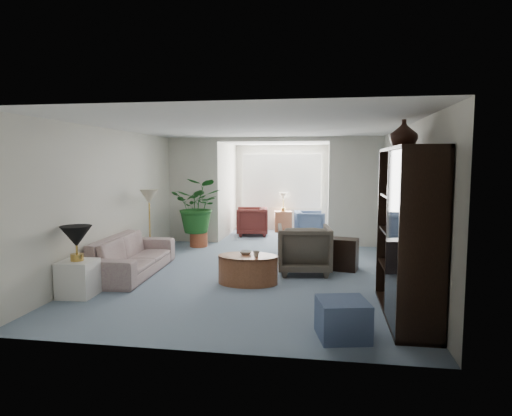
% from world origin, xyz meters
% --- Properties ---
extents(floor, '(6.00, 6.00, 0.00)m').
position_xyz_m(floor, '(0.00, 0.00, 0.00)').
color(floor, gray).
rests_on(floor, ground).
extents(sunroom_floor, '(2.60, 2.60, 0.00)m').
position_xyz_m(sunroom_floor, '(0.00, 4.10, 0.00)').
color(sunroom_floor, gray).
rests_on(sunroom_floor, ground).
extents(back_pier_left, '(1.20, 0.12, 2.50)m').
position_xyz_m(back_pier_left, '(-1.90, 3.00, 1.25)').
color(back_pier_left, silver).
rests_on(back_pier_left, ground).
extents(back_pier_right, '(1.20, 0.12, 2.50)m').
position_xyz_m(back_pier_right, '(1.90, 3.00, 1.25)').
color(back_pier_right, silver).
rests_on(back_pier_right, ground).
extents(back_header, '(2.60, 0.12, 0.10)m').
position_xyz_m(back_header, '(0.00, 3.00, 2.45)').
color(back_header, silver).
rests_on(back_header, back_pier_left).
extents(window_pane, '(2.20, 0.02, 1.50)m').
position_xyz_m(window_pane, '(0.00, 5.18, 1.40)').
color(window_pane, white).
extents(window_blinds, '(2.20, 0.02, 1.50)m').
position_xyz_m(window_blinds, '(0.00, 5.15, 1.40)').
color(window_blinds, white).
extents(framed_picture, '(0.04, 0.50, 0.40)m').
position_xyz_m(framed_picture, '(2.46, -0.10, 1.70)').
color(framed_picture, '#AFA28C').
extents(sofa, '(0.97, 2.25, 0.65)m').
position_xyz_m(sofa, '(-2.06, -0.12, 0.32)').
color(sofa, '#BBAE9E').
rests_on(sofa, ground).
extents(end_table, '(0.49, 0.49, 0.52)m').
position_xyz_m(end_table, '(-2.26, -1.47, 0.26)').
color(end_table, white).
rests_on(end_table, ground).
extents(table_lamp, '(0.44, 0.44, 0.30)m').
position_xyz_m(table_lamp, '(-2.26, -1.47, 0.87)').
color(table_lamp, black).
rests_on(table_lamp, end_table).
extents(floor_lamp, '(0.36, 0.36, 0.28)m').
position_xyz_m(floor_lamp, '(-2.18, 0.98, 1.25)').
color(floor_lamp, beige).
rests_on(floor_lamp, ground).
extents(coffee_table, '(1.14, 1.14, 0.45)m').
position_xyz_m(coffee_table, '(0.03, -0.42, 0.23)').
color(coffee_table, '#995937').
rests_on(coffee_table, ground).
extents(coffee_bowl, '(0.23, 0.23, 0.05)m').
position_xyz_m(coffee_bowl, '(-0.02, -0.32, 0.47)').
color(coffee_bowl, beige).
rests_on(coffee_bowl, coffee_table).
extents(coffee_cup, '(0.12, 0.12, 0.10)m').
position_xyz_m(coffee_cup, '(0.18, -0.52, 0.50)').
color(coffee_cup, beige).
rests_on(coffee_cup, coffee_table).
extents(wingback_chair, '(1.00, 1.02, 0.83)m').
position_xyz_m(wingback_chair, '(0.87, 0.42, 0.42)').
color(wingback_chair, '#5C5648').
rests_on(wingback_chair, ground).
extents(side_table_dark, '(0.54, 0.47, 0.57)m').
position_xyz_m(side_table_dark, '(1.57, 0.72, 0.28)').
color(side_table_dark, black).
rests_on(side_table_dark, ground).
extents(entertainment_cabinet, '(0.50, 1.89, 2.10)m').
position_xyz_m(entertainment_cabinet, '(2.23, -1.59, 1.05)').
color(entertainment_cabinet, black).
rests_on(entertainment_cabinet, ground).
extents(cabinet_urn, '(0.36, 0.36, 0.37)m').
position_xyz_m(cabinet_urn, '(2.23, -1.09, 2.29)').
color(cabinet_urn, black).
rests_on(cabinet_urn, entertainment_cabinet).
extents(ottoman, '(0.63, 0.63, 0.42)m').
position_xyz_m(ottoman, '(1.44, -2.41, 0.21)').
color(ottoman, slate).
rests_on(ottoman, ground).
extents(plant_pot, '(0.40, 0.40, 0.32)m').
position_xyz_m(plant_pot, '(-1.62, 2.44, 0.16)').
color(plant_pot, '#A14C2E').
rests_on(plant_pot, ground).
extents(house_plant, '(1.12, 0.97, 1.24)m').
position_xyz_m(house_plant, '(-1.62, 2.44, 0.94)').
color(house_plant, '#1D571F').
rests_on(house_plant, plant_pot).
extents(sunroom_chair_blue, '(0.83, 0.82, 0.67)m').
position_xyz_m(sunroom_chair_blue, '(0.83, 4.16, 0.34)').
color(sunroom_chair_blue, slate).
rests_on(sunroom_chair_blue, ground).
extents(sunroom_chair_maroon, '(0.92, 0.90, 0.74)m').
position_xyz_m(sunroom_chair_maroon, '(-0.67, 4.16, 0.37)').
color(sunroom_chair_maroon, maroon).
rests_on(sunroom_chair_maroon, ground).
extents(sunroom_table, '(0.51, 0.43, 0.57)m').
position_xyz_m(sunroom_table, '(0.08, 4.91, 0.29)').
color(sunroom_table, '#995937').
rests_on(sunroom_table, ground).
extents(shelf_clutter, '(0.30, 1.15, 1.06)m').
position_xyz_m(shelf_clutter, '(2.18, -1.70, 1.09)').
color(shelf_clutter, '#292623').
rests_on(shelf_clutter, entertainment_cabinet).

